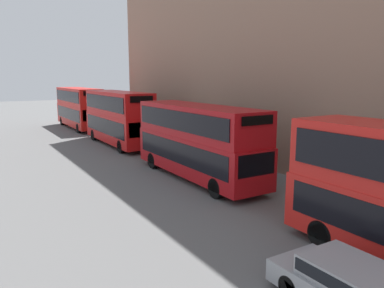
{
  "coord_description": "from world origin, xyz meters",
  "views": [
    {
      "loc": [
        -9.53,
        0.24,
        5.77
      ],
      "look_at": [
        0.48,
        16.68,
        2.32
      ],
      "focal_mm": 35.0,
      "sensor_mm": 36.0,
      "label": 1
    }
  ],
  "objects_px": {
    "bus_second_in_queue": "(197,139)",
    "pedestrian": "(218,157)",
    "bus_third_in_queue": "(118,116)",
    "bus_trailing": "(79,106)"
  },
  "relations": [
    {
      "from": "bus_second_in_queue",
      "to": "pedestrian",
      "type": "distance_m",
      "value": 3.1
    },
    {
      "from": "bus_second_in_queue",
      "to": "bus_third_in_queue",
      "type": "xyz_separation_m",
      "value": [
        0.0,
        12.67,
        0.18
      ]
    },
    {
      "from": "bus_trailing",
      "to": "pedestrian",
      "type": "xyz_separation_m",
      "value": [
        2.37,
        -24.0,
        -1.75
      ]
    },
    {
      "from": "bus_third_in_queue",
      "to": "bus_second_in_queue",
      "type": "bearing_deg",
      "value": -90.0
    },
    {
      "from": "bus_second_in_queue",
      "to": "bus_third_in_queue",
      "type": "bearing_deg",
      "value": 90.0
    },
    {
      "from": "bus_second_in_queue",
      "to": "bus_third_in_queue",
      "type": "relative_size",
      "value": 1.01
    },
    {
      "from": "bus_trailing",
      "to": "pedestrian",
      "type": "height_order",
      "value": "bus_trailing"
    },
    {
      "from": "bus_third_in_queue",
      "to": "bus_trailing",
      "type": "distance_m",
      "value": 12.55
    },
    {
      "from": "bus_third_in_queue",
      "to": "bus_trailing",
      "type": "relative_size",
      "value": 0.94
    },
    {
      "from": "bus_trailing",
      "to": "bus_second_in_queue",
      "type": "bearing_deg",
      "value": -90.0
    }
  ]
}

